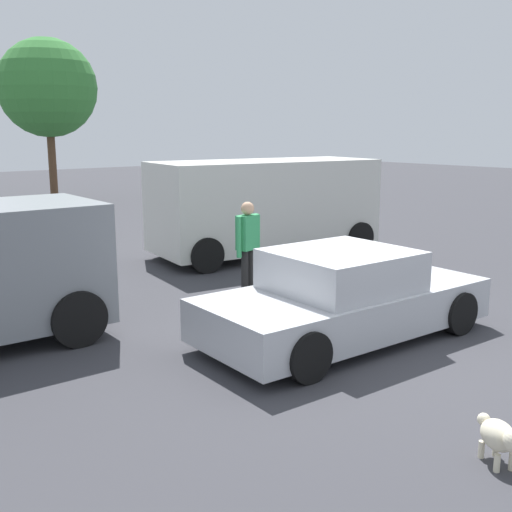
{
  "coord_description": "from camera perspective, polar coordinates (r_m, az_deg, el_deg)",
  "views": [
    {
      "loc": [
        -6.37,
        -5.5,
        2.97
      ],
      "look_at": [
        0.08,
        2.24,
        0.9
      ],
      "focal_mm": 43.3,
      "sensor_mm": 36.0,
      "label": 1
    }
  ],
  "objects": [
    {
      "name": "dog",
      "position": [
        6.12,
        21.76,
        -15.27
      ],
      "size": [
        0.43,
        0.6,
        0.46
      ],
      "rotation": [
        0.0,
        0.0,
        4.23
      ],
      "color": "beige",
      "rests_on": "ground_plane"
    },
    {
      "name": "sedan_foreground",
      "position": [
        8.94,
        8.12,
        -3.9
      ],
      "size": [
        4.46,
        2.15,
        1.31
      ],
      "rotation": [
        0.0,
        0.0,
        -0.05
      ],
      "color": "#B7BABF",
      "rests_on": "ground_plane"
    },
    {
      "name": "van_white",
      "position": [
        14.73,
        0.84,
        4.78
      ],
      "size": [
        5.62,
        2.91,
        2.26
      ],
      "rotation": [
        0.0,
        0.0,
        2.99
      ],
      "color": "silver",
      "rests_on": "ground_plane"
    },
    {
      "name": "pedestrian",
      "position": [
        10.98,
        -0.77,
        1.43
      ],
      "size": [
        0.56,
        0.32,
        1.73
      ],
      "rotation": [
        0.0,
        0.0,
        4.92
      ],
      "color": "black",
      "rests_on": "ground_plane"
    },
    {
      "name": "ground_plane",
      "position": [
        8.93,
        8.93,
        -7.97
      ],
      "size": [
        80.0,
        80.0,
        0.0
      ],
      "primitive_type": "plane",
      "color": "#38383D"
    },
    {
      "name": "tree_back_center",
      "position": [
        27.15,
        -18.7,
        14.47
      ],
      "size": [
        3.95,
        3.95,
        6.59
      ],
      "color": "brown",
      "rests_on": "ground_plane"
    }
  ]
}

